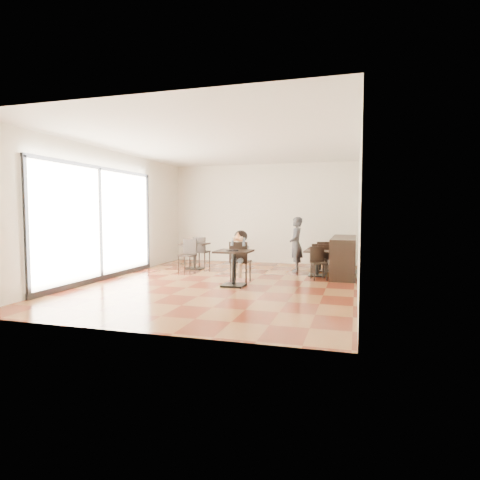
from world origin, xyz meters
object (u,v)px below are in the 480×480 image
at_px(child_table, 234,268).
at_px(chair_left_b, 187,256).
at_px(cafe_table_mid, 317,263).
at_px(chair_left_a, 202,252).
at_px(cafe_table_left, 195,256).
at_px(chair_back_b, 319,259).
at_px(chair_mid_b, 319,263).
at_px(adult_patron, 296,244).
at_px(child_chair, 241,262).
at_px(child, 241,256).
at_px(cafe_table_back, 320,259).
at_px(chair_mid_a, 322,258).
at_px(chair_back_a, 322,255).

height_order(child_table, chair_left_b, chair_left_b).
bearing_deg(child_table, chair_left_b, 138.20).
height_order(cafe_table_mid, chair_left_a, chair_left_a).
distance_m(cafe_table_left, chair_back_b, 3.52).
height_order(cafe_table_left, chair_back_b, chair_back_b).
height_order(chair_mid_b, chair_left_a, chair_left_a).
height_order(adult_patron, chair_back_b, adult_patron).
height_order(child_chair, cafe_table_left, child_chair).
distance_m(child_table, chair_left_a, 3.33).
bearing_deg(child, adult_patron, 63.27).
distance_m(cafe_table_back, chair_mid_a, 0.36).
bearing_deg(chair_mid_b, adult_patron, 100.88).
xyz_separation_m(cafe_table_mid, chair_mid_a, (0.10, 0.55, 0.07)).
relative_size(child_table, cafe_table_mid, 1.22).
relative_size(cafe_table_back, chair_mid_a, 0.83).
xyz_separation_m(chair_left_b, chair_back_a, (3.52, 1.75, -0.06)).
bearing_deg(adult_patron, chair_back_a, 131.26).
distance_m(chair_left_a, chair_left_b, 1.10).
relative_size(child, chair_left_b, 1.34).
xyz_separation_m(child, chair_mid_b, (1.74, 0.87, -0.21)).
relative_size(cafe_table_left, chair_left_a, 0.83).
distance_m(chair_mid_a, chair_left_a, 3.61).
height_order(child_table, child_chair, child_chair).
bearing_deg(cafe_table_back, child_table, -119.81).
bearing_deg(child_table, chair_left_a, 123.94).
height_order(adult_patron, chair_mid_a, adult_patron).
distance_m(cafe_table_left, chair_back_a, 3.72).
xyz_separation_m(chair_mid_b, chair_left_b, (-3.60, 0.24, 0.06)).
bearing_deg(chair_back_b, cafe_table_mid, -105.18).
bearing_deg(child, chair_back_b, 46.64).
bearing_deg(child_chair, chair_back_a, -120.16).
bearing_deg(chair_mid_a, chair_back_a, -106.66).
relative_size(cafe_table_mid, chair_mid_a, 0.83).
bearing_deg(child_table, cafe_table_back, 60.19).
height_order(child_table, cafe_table_mid, child_table).
relative_size(child_chair, adult_patron, 0.64).
xyz_separation_m(adult_patron, chair_back_b, (0.65, -0.25, -0.36)).
height_order(chair_left_b, chair_back_b, chair_left_b).
relative_size(child_table, child, 0.66).
bearing_deg(adult_patron, cafe_table_back, 104.25).
bearing_deg(cafe_table_back, cafe_table_left, -169.47).
height_order(adult_patron, cafe_table_left, adult_patron).
height_order(chair_left_a, chair_back_a, chair_left_a).
bearing_deg(child_chair, chair_mid_b, -153.47).
xyz_separation_m(chair_back_a, chair_back_b, (0.00, -1.10, 0.00)).
xyz_separation_m(child_chair, cafe_table_back, (1.64, 2.31, -0.15)).
bearing_deg(child_chair, child, 90.00).
bearing_deg(chair_left_b, cafe_table_mid, 8.84).
relative_size(child, cafe_table_back, 1.84).
bearing_deg(chair_left_a, child_chair, 133.85).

